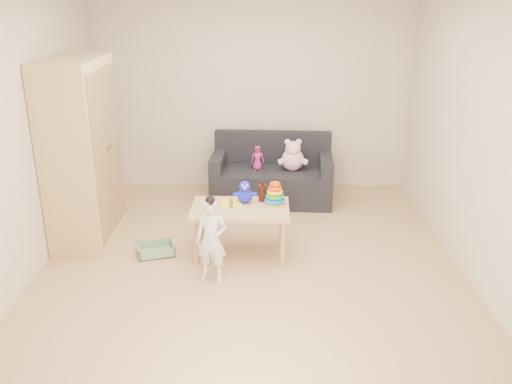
{
  "coord_description": "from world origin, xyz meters",
  "views": [
    {
      "loc": [
        0.07,
        -4.67,
        2.49
      ],
      "look_at": [
        0.05,
        0.25,
        0.65
      ],
      "focal_mm": 38.0,
      "sensor_mm": 36.0,
      "label": 1
    }
  ],
  "objects_px": {
    "play_table": "(240,231)",
    "wardrobe": "(82,152)",
    "sofa": "(271,185)",
    "toddler": "(211,241)"
  },
  "relations": [
    {
      "from": "play_table",
      "to": "wardrobe",
      "type": "bearing_deg",
      "value": 166.3
    },
    {
      "from": "sofa",
      "to": "toddler",
      "type": "distance_m",
      "value": 2.07
    },
    {
      "from": "wardrobe",
      "to": "toddler",
      "type": "height_order",
      "value": "wardrobe"
    },
    {
      "from": "wardrobe",
      "to": "play_table",
      "type": "relative_size",
      "value": 1.98
    },
    {
      "from": "wardrobe",
      "to": "sofa",
      "type": "bearing_deg",
      "value": 28.46
    },
    {
      "from": "toddler",
      "to": "wardrobe",
      "type": "bearing_deg",
      "value": 158.06
    },
    {
      "from": "sofa",
      "to": "play_table",
      "type": "height_order",
      "value": "play_table"
    },
    {
      "from": "wardrobe",
      "to": "toddler",
      "type": "distance_m",
      "value": 1.74
    },
    {
      "from": "sofa",
      "to": "toddler",
      "type": "height_order",
      "value": "toddler"
    },
    {
      "from": "wardrobe",
      "to": "toddler",
      "type": "bearing_deg",
      "value": -33.34
    }
  ]
}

